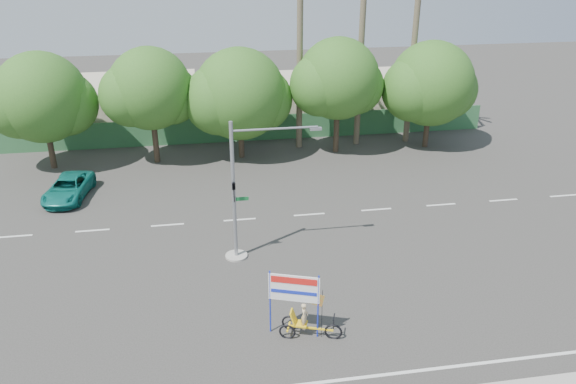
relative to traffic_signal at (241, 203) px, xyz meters
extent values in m
plane|color=#33302D|center=(2.20, -3.98, -2.92)|extent=(120.00, 120.00, 0.00)
cube|color=#336B3D|center=(2.20, 17.52, -1.92)|extent=(38.00, 0.08, 2.00)
cube|color=beige|center=(-7.80, 22.02, -0.92)|extent=(12.00, 8.00, 4.00)
cube|color=beige|center=(10.20, 22.02, -1.12)|extent=(14.00, 8.00, 3.60)
cylinder|color=#473828|center=(-11.80, 14.02, -1.16)|extent=(0.40, 0.40, 3.52)
sphere|color=#215118|center=(-11.80, 14.02, 2.04)|extent=(6.00, 6.00, 6.00)
sphere|color=#215118|center=(-10.45, 14.32, 1.48)|extent=(4.32, 4.32, 4.32)
sphere|color=#215118|center=(-13.15, 13.77, 1.72)|extent=(4.56, 4.56, 4.56)
cylinder|color=#473828|center=(-4.80, 14.02, -1.05)|extent=(0.40, 0.40, 3.74)
sphere|color=#215118|center=(-4.80, 14.02, 2.35)|extent=(5.60, 5.60, 5.60)
sphere|color=#215118|center=(-3.54, 14.32, 1.76)|extent=(4.03, 4.03, 4.03)
sphere|color=#215118|center=(-6.06, 13.77, 2.01)|extent=(4.26, 4.26, 4.26)
cylinder|color=#473828|center=(1.20, 14.02, -1.27)|extent=(0.40, 0.40, 3.30)
sphere|color=#215118|center=(1.20, 14.02, 1.73)|extent=(6.40, 6.40, 6.40)
sphere|color=#215118|center=(2.64, 14.32, 1.21)|extent=(4.61, 4.61, 4.61)
sphere|color=#215118|center=(-0.24, 13.77, 1.43)|extent=(4.86, 4.86, 4.86)
cylinder|color=#473828|center=(8.20, 14.02, -0.98)|extent=(0.40, 0.40, 3.87)
sphere|color=#215118|center=(8.20, 14.02, 2.54)|extent=(5.80, 5.80, 5.80)
sphere|color=#215118|center=(9.50, 14.32, 1.92)|extent=(4.18, 4.18, 4.18)
sphere|color=#215118|center=(6.89, 13.77, 2.19)|extent=(4.41, 4.41, 4.41)
cylinder|color=#473828|center=(15.20, 14.02, -1.20)|extent=(0.40, 0.40, 3.43)
sphere|color=#215118|center=(15.20, 14.02, 1.92)|extent=(6.20, 6.20, 6.20)
sphere|color=#215118|center=(16.59, 14.32, 1.37)|extent=(4.46, 4.46, 4.46)
sphere|color=#215118|center=(13.80, 13.77, 1.61)|extent=(4.71, 4.71, 4.71)
cylinder|color=#70604C|center=(10.20, 15.52, 5.58)|extent=(0.44, 0.44, 17.00)
cylinder|color=#70604C|center=(14.20, 15.52, 4.58)|extent=(0.44, 0.44, 15.00)
cylinder|color=#70604C|center=(5.70, 15.52, 4.08)|extent=(0.44, 0.44, 14.00)
cylinder|color=gray|center=(-0.30, 0.02, -2.87)|extent=(1.10, 1.10, 0.10)
cylinder|color=gray|center=(-0.30, 0.02, 0.58)|extent=(0.18, 0.18, 7.00)
cylinder|color=gray|center=(1.70, 0.02, 3.63)|extent=(4.00, 0.10, 0.10)
cube|color=gray|center=(3.60, 0.02, 3.53)|extent=(0.55, 0.20, 0.12)
imported|color=black|center=(-0.30, -0.20, 0.68)|extent=(0.16, 0.20, 1.00)
cube|color=#14662D|center=(0.05, 0.02, 0.23)|extent=(0.70, 0.04, 0.18)
torus|color=black|center=(2.98, -6.88, -2.60)|extent=(0.70, 0.32, 0.72)
torus|color=black|center=(1.39, -6.01, -2.62)|extent=(0.65, 0.30, 0.67)
torus|color=black|center=(1.19, -6.56, -2.62)|extent=(0.65, 0.30, 0.67)
cube|color=yellow|center=(2.13, -6.58, -2.54)|extent=(1.71, 0.66, 0.06)
cube|color=yellow|center=(1.29, -6.28, -2.60)|extent=(0.27, 0.62, 0.05)
cube|color=yellow|center=(1.74, -6.44, -2.39)|extent=(0.65, 0.59, 0.06)
cube|color=yellow|center=(1.47, -6.35, -2.10)|extent=(0.37, 0.50, 0.57)
cylinder|color=black|center=(2.98, -6.88, -2.18)|extent=(0.04, 0.04, 0.58)
cube|color=black|center=(2.98, -6.88, -1.90)|extent=(0.20, 0.46, 0.04)
imported|color=#CCB284|center=(1.89, -6.50, -1.99)|extent=(0.40, 0.48, 1.14)
cylinder|color=#1B30D0|center=(0.59, -6.04, -1.49)|extent=(0.08, 0.08, 2.85)
cylinder|color=#1B30D0|center=(2.38, -6.67, -1.49)|extent=(0.08, 0.08, 2.85)
cube|color=white|center=(1.49, -6.35, -0.76)|extent=(1.91, 0.72, 1.16)
cube|color=red|center=(1.48, -6.39, -0.39)|extent=(1.70, 0.61, 0.27)
cube|color=#1B30D0|center=(1.48, -6.39, -0.91)|extent=(1.70, 0.61, 0.15)
cylinder|color=black|center=(2.53, -6.72, -1.81)|extent=(0.03, 0.03, 2.22)
cube|color=red|center=(2.18, -6.60, -1.13)|extent=(0.89, 0.33, 0.69)
imported|color=#107267|center=(-9.80, 8.64, -2.27)|extent=(2.80, 4.92, 1.29)
camera|label=1|loc=(-1.68, -24.22, 11.51)|focal=35.00mm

